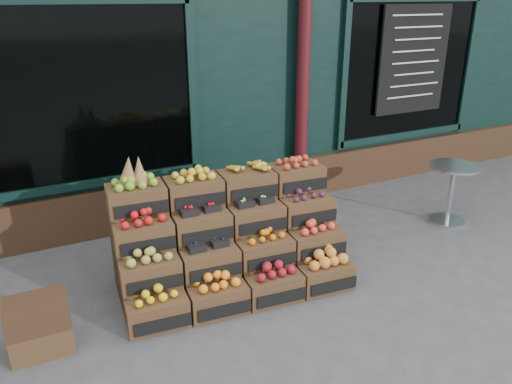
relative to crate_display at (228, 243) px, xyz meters
name	(u,v)px	position (x,y,z in m)	size (l,w,h in m)	color
ground	(304,287)	(0.64, -0.47, -0.44)	(60.00, 60.00, 0.00)	#49494B
shop_facade	(150,21)	(0.64, 4.64, 1.96)	(12.00, 6.24, 4.80)	black
crate_display	(228,243)	(0.00, 0.00, 0.00)	(2.37, 1.32, 1.42)	#4B331D
spare_crates	(39,326)	(-1.87, -0.30, -0.19)	(0.51, 0.36, 0.50)	#4B331D
bistro_table	(452,187)	(3.19, 0.03, 0.06)	(0.63, 0.63, 0.79)	silver
shopkeeper	(122,154)	(-0.56, 2.14, 0.45)	(0.65, 0.43, 1.78)	#185722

